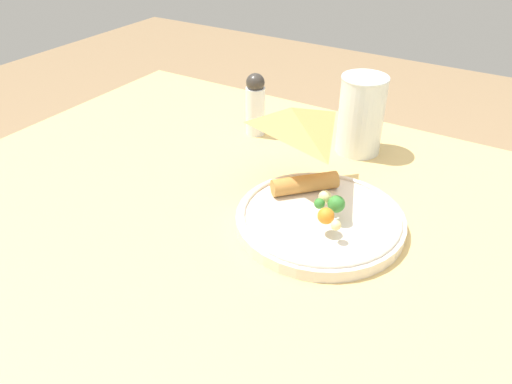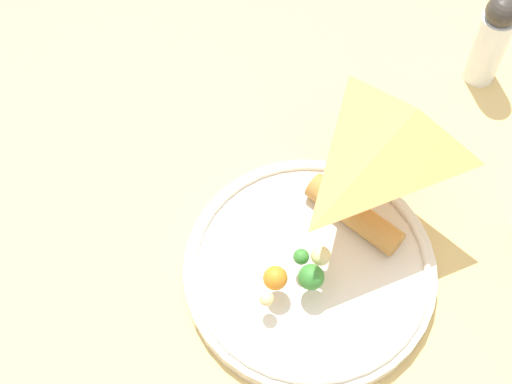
% 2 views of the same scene
% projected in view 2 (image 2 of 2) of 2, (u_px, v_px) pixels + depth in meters
% --- Properties ---
extents(dining_table, '(1.26, 0.88, 0.70)m').
position_uv_depth(dining_table, '(213.00, 372.00, 0.73)').
color(dining_table, '#DBB770').
rests_on(dining_table, ground_plane).
extents(plate_pizza, '(0.22, 0.22, 0.05)m').
position_uv_depth(plate_pizza, '(310.00, 268.00, 0.67)').
color(plate_pizza, silver).
rests_on(plate_pizza, dining_table).
extents(pepper_shaker, '(0.03, 0.03, 0.11)m').
position_uv_depth(pepper_shaker, '(492.00, 39.00, 0.75)').
color(pepper_shaker, white).
rests_on(pepper_shaker, dining_table).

